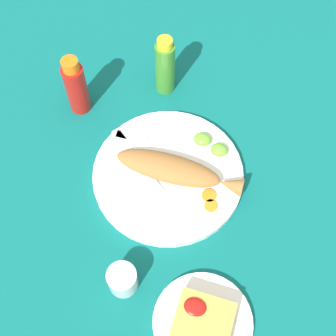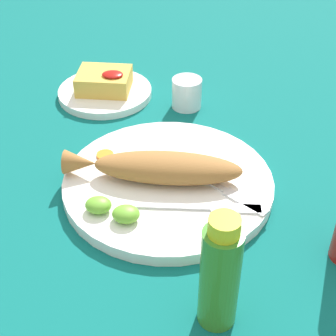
{
  "view_description": "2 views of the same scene",
  "coord_description": "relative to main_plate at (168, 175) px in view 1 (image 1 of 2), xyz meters",
  "views": [
    {
      "loc": [
        -0.14,
        0.44,
        0.87
      ],
      "look_at": [
        0.0,
        0.0,
        0.04
      ],
      "focal_mm": 50.0,
      "sensor_mm": 36.0,
      "label": 1
    },
    {
      "loc": [
        0.06,
        -0.6,
        0.5
      ],
      "look_at": [
        0.0,
        0.0,
        0.04
      ],
      "focal_mm": 55.0,
      "sensor_mm": 36.0,
      "label": 2
    }
  ],
  "objects": [
    {
      "name": "carrot_slice_mid",
      "position": [
        -0.09,
        0.03,
        0.01
      ],
      "size": [
        0.03,
        0.03,
        0.0
      ],
      "primitive_type": "cylinder",
      "color": "orange",
      "rests_on": "main_plate"
    },
    {
      "name": "side_plate_fries",
      "position": [
        -0.15,
        0.27,
        -0.0
      ],
      "size": [
        0.18,
        0.18,
        0.01
      ],
      "primitive_type": "cylinder",
      "color": "white",
      "rests_on": "ground_plane"
    },
    {
      "name": "hot_sauce_bottle_red",
      "position": [
        0.24,
        -0.12,
        0.06
      ],
      "size": [
        0.05,
        0.05,
        0.15
      ],
      "color": "#B21914",
      "rests_on": "ground_plane"
    },
    {
      "name": "lime_wedge_main",
      "position": [
        -0.09,
        -0.08,
        0.02
      ],
      "size": [
        0.04,
        0.03,
        0.02
      ],
      "primitive_type": "ellipsoid",
      "color": "#6BB233",
      "rests_on": "main_plate"
    },
    {
      "name": "fork_near",
      "position": [
        0.08,
        -0.02,
        0.01
      ],
      "size": [
        0.15,
        0.12,
        0.0
      ],
      "rotation": [
        0.0,
        0.0,
        5.62
      ],
      "color": "silver",
      "rests_on": "main_plate"
    },
    {
      "name": "fried_fish",
      "position": [
        -0.01,
        -0.0,
        0.03
      ],
      "size": [
        0.27,
        0.07,
        0.04
      ],
      "rotation": [
        0.0,
        0.0,
        0.01
      ],
      "color": "#996633",
      "rests_on": "main_plate"
    },
    {
      "name": "fork_far",
      "position": [
        0.06,
        -0.06,
        0.01
      ],
      "size": [
        0.19,
        0.02,
        0.0
      ],
      "rotation": [
        0.0,
        0.0,
        6.33
      ],
      "color": "silver",
      "rests_on": "main_plate"
    },
    {
      "name": "main_plate",
      "position": [
        0.0,
        0.0,
        0.0
      ],
      "size": [
        0.31,
        0.31,
        0.02
      ],
      "primitive_type": "cylinder",
      "color": "white",
      "rests_on": "ground_plane"
    },
    {
      "name": "carrot_slice_near",
      "position": [
        -0.1,
        0.05,
        0.01
      ],
      "size": [
        0.03,
        0.03,
        0.0
      ],
      "primitive_type": "cylinder",
      "color": "orange",
      "rests_on": "main_plate"
    },
    {
      "name": "lime_wedge_side",
      "position": [
        -0.05,
        -0.09,
        0.02
      ],
      "size": [
        0.04,
        0.03,
        0.02
      ],
      "primitive_type": "ellipsoid",
      "color": "#6BB233",
      "rests_on": "main_plate"
    },
    {
      "name": "ground_plane",
      "position": [
        0.0,
        0.0,
        -0.01
      ],
      "size": [
        4.0,
        4.0,
        0.0
      ],
      "primitive_type": "plane",
      "color": "#0C605B"
    },
    {
      "name": "fries_pile",
      "position": [
        -0.15,
        0.27,
        0.02
      ],
      "size": [
        0.1,
        0.08,
        0.04
      ],
      "color": "gold",
      "rests_on": "side_plate_fries"
    },
    {
      "name": "hot_sauce_bottle_green",
      "position": [
        0.08,
        -0.23,
        0.06
      ],
      "size": [
        0.04,
        0.04,
        0.15
      ],
      "color": "#3D8428",
      "rests_on": "ground_plane"
    },
    {
      "name": "salt_cup",
      "position": [
        0.01,
        0.24,
        0.02
      ],
      "size": [
        0.06,
        0.06,
        0.06
      ],
      "color": "silver",
      "rests_on": "ground_plane"
    }
  ]
}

